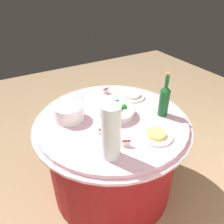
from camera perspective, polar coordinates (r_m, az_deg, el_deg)
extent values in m
plane|color=#9E7F5B|center=(2.13, 0.00, -18.24)|extent=(6.00, 6.00, 0.00)
cylinder|color=maroon|center=(1.87, 0.00, -11.56)|extent=(1.01, 1.01, 0.69)
cylinder|color=#E0B2C6|center=(1.64, 0.00, -2.64)|extent=(1.16, 1.16, 0.02)
cylinder|color=#E0B2C6|center=(1.63, 0.00, -1.93)|extent=(1.10, 1.10, 0.03)
cylinder|color=white|center=(1.63, 0.99, -0.16)|extent=(0.26, 0.26, 0.05)
cylinder|color=white|center=(1.62, 1.00, 0.77)|extent=(0.28, 0.28, 0.01)
sphere|color=#19811E|center=(1.61, 1.32, 1.55)|extent=(0.05, 0.05, 0.05)
sphere|color=#19571E|center=(1.62, 0.20, 1.52)|extent=(0.06, 0.06, 0.06)
sphere|color=#19561E|center=(1.68, 1.20, 2.56)|extent=(0.04, 0.04, 0.04)
sphere|color=#195C1E|center=(1.61, -1.61, 1.10)|extent=(0.04, 0.04, 0.04)
sphere|color=#19631E|center=(1.59, 1.59, 1.12)|extent=(0.05, 0.05, 0.05)
sphere|color=#197E1E|center=(1.62, 3.17, 1.35)|extent=(0.04, 0.04, 0.04)
sphere|color=#195E1E|center=(1.61, 0.89, 1.36)|extent=(0.06, 0.06, 0.06)
sphere|color=#195F1E|center=(1.63, 0.20, 2.03)|extent=(0.07, 0.07, 0.07)
sphere|color=#195A1E|center=(1.58, -0.94, 0.85)|extent=(0.06, 0.06, 0.06)
cylinder|color=white|center=(1.64, -10.89, -1.57)|extent=(0.21, 0.21, 0.01)
cylinder|color=white|center=(1.63, -10.92, -1.28)|extent=(0.21, 0.21, 0.01)
cylinder|color=white|center=(1.63, -10.96, -0.99)|extent=(0.21, 0.21, 0.01)
cylinder|color=white|center=(1.62, -10.99, -0.69)|extent=(0.21, 0.21, 0.01)
cylinder|color=white|center=(1.62, -11.03, -0.40)|extent=(0.21, 0.21, 0.01)
cylinder|color=white|center=(1.61, -11.07, -0.10)|extent=(0.21, 0.21, 0.01)
cylinder|color=white|center=(1.61, -11.10, 0.20)|extent=(0.21, 0.21, 0.01)
cylinder|color=white|center=(1.60, -11.14, 0.51)|extent=(0.21, 0.21, 0.01)
cylinder|color=white|center=(1.59, -11.18, 0.81)|extent=(0.21, 0.21, 0.01)
cylinder|color=white|center=(1.59, -11.22, 1.12)|extent=(0.21, 0.21, 0.01)
cylinder|color=white|center=(1.58, -11.25, 1.42)|extent=(0.21, 0.21, 0.01)
cylinder|color=#125126|center=(1.65, 13.27, 2.30)|extent=(0.07, 0.07, 0.20)
cone|color=#125126|center=(1.60, 13.81, 6.03)|extent=(0.07, 0.07, 0.04)
cylinder|color=#125126|center=(1.57, 14.09, 7.98)|extent=(0.03, 0.03, 0.08)
cylinder|color=#B2844C|center=(1.55, 14.33, 9.59)|extent=(0.03, 0.03, 0.02)
cylinder|color=silver|center=(1.20, -0.26, -5.32)|extent=(0.11, 0.11, 0.34)
sphere|color=#E5B26B|center=(1.28, -1.08, -10.21)|extent=(0.06, 0.06, 0.06)
sphere|color=#E5B26B|center=(1.28, 0.58, -10.21)|extent=(0.06, 0.06, 0.06)
sphere|color=#E5B26B|center=(1.30, -0.24, -9.27)|extent=(0.06, 0.06, 0.06)
sphere|color=#72C64C|center=(1.24, -0.68, -8.67)|extent=(0.06, 0.06, 0.06)
sphere|color=#72C64C|center=(1.25, 0.72, -8.05)|extent=(0.06, 0.06, 0.06)
sphere|color=#72C64C|center=(1.26, -0.79, -7.58)|extent=(0.06, 0.06, 0.06)
sphere|color=red|center=(1.20, -0.11, -6.82)|extent=(0.06, 0.06, 0.06)
sphere|color=red|center=(1.23, 0.52, -5.81)|extent=(0.06, 0.06, 0.06)
sphere|color=red|center=(1.22, -1.18, -5.97)|extent=(0.06, 0.06, 0.06)
sphere|color=#E5B26B|center=(1.17, 0.44, -4.64)|extent=(0.06, 0.06, 0.06)
sphere|color=#E5B26B|center=(1.20, 0.04, -3.61)|extent=(0.06, 0.06, 0.06)
sphere|color=#E5B26B|center=(1.18, -1.26, -4.32)|extent=(0.06, 0.06, 0.06)
sphere|color=#72C64C|center=(1.15, 0.75, -2.20)|extent=(0.06, 0.06, 0.06)
sphere|color=#72C64C|center=(1.17, -0.57, -1.51)|extent=(0.06, 0.06, 0.06)
sphere|color=#72C64C|center=(1.14, -0.99, -2.51)|extent=(0.06, 0.06, 0.06)
cylinder|color=silver|center=(1.91, -8.91, 3.93)|extent=(0.06, 0.15, 0.01)
cylinder|color=silver|center=(1.91, -7.83, 4.05)|extent=(0.06, 0.15, 0.01)
sphere|color=silver|center=(1.84, -8.17, 2.83)|extent=(0.01, 0.01, 0.01)
cylinder|color=white|center=(1.47, 11.27, -6.00)|extent=(0.22, 0.22, 0.01)
cylinder|color=#EACC60|center=(1.46, 11.34, -5.48)|extent=(0.13, 0.13, 0.02)
cylinder|color=white|center=(1.90, 5.16, 4.06)|extent=(0.22, 0.22, 0.01)
cylinder|color=white|center=(1.89, 5.18, 4.50)|extent=(0.14, 0.14, 0.02)
cube|color=white|center=(1.36, 3.74, -7.97)|extent=(0.05, 0.03, 0.05)
cube|color=maroon|center=(1.35, 3.76, -7.40)|extent=(0.05, 0.03, 0.01)
cube|color=white|center=(1.45, -2.62, -4.75)|extent=(0.05, 0.02, 0.05)
cube|color=maroon|center=(1.44, -2.64, -4.19)|extent=(0.05, 0.02, 0.01)
cube|color=white|center=(1.94, -1.59, 5.61)|extent=(0.05, 0.02, 0.05)
cube|color=maroon|center=(1.94, -1.60, 6.08)|extent=(0.05, 0.02, 0.01)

